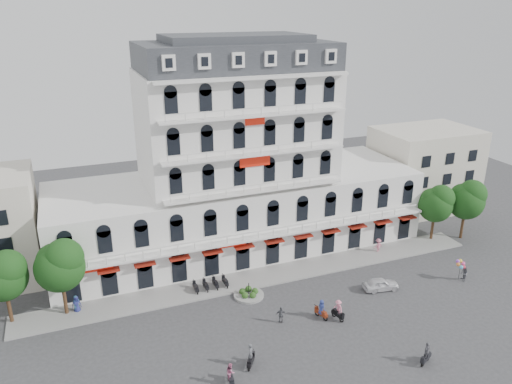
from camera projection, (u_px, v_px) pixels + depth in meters
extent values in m
plane|color=#38383A|center=(299.00, 321.00, 48.45)|extent=(120.00, 120.00, 0.00)
cube|color=gray|center=(264.00, 277.00, 56.26)|extent=(53.00, 4.00, 0.16)
cube|color=silver|center=(237.00, 212.00, 62.55)|extent=(45.00, 14.00, 9.00)
cube|color=silver|center=(236.00, 126.00, 58.66)|extent=(22.00, 12.00, 13.00)
cube|color=#2D3035|center=(235.00, 56.00, 55.83)|extent=(21.56, 11.76, 3.00)
cube|color=#2D3035|center=(235.00, 38.00, 55.16)|extent=(15.84, 8.64, 0.80)
cube|color=maroon|center=(259.00, 244.00, 56.36)|extent=(40.50, 1.00, 0.15)
cube|color=#B51A0B|center=(255.00, 160.00, 54.21)|extent=(3.50, 0.10, 1.40)
cube|color=beige|center=(423.00, 169.00, 73.97)|extent=(14.00, 10.00, 12.00)
cylinder|color=gray|center=(249.00, 295.00, 52.61)|extent=(3.20, 3.20, 0.24)
cylinder|color=black|center=(249.00, 289.00, 52.34)|extent=(0.08, 0.08, 1.40)
sphere|color=#29541C|center=(255.00, 291.00, 52.74)|extent=(0.70, 0.70, 0.70)
sphere|color=#29541C|center=(249.00, 289.00, 53.15)|extent=(0.70, 0.70, 0.70)
sphere|color=#29541C|center=(242.00, 291.00, 52.67)|extent=(0.70, 0.70, 0.70)
sphere|color=#29541C|center=(245.00, 295.00, 51.95)|extent=(0.70, 0.70, 0.70)
sphere|color=#29541C|center=(253.00, 295.00, 51.98)|extent=(0.70, 0.70, 0.70)
cylinder|color=#382314|center=(9.00, 307.00, 47.69)|extent=(0.36, 0.36, 3.52)
sphere|color=#153711|center=(3.00, 278.00, 46.56)|extent=(4.48, 4.48, 4.48)
sphere|color=#153711|center=(7.00, 268.00, 46.10)|extent=(3.52, 3.52, 3.52)
cylinder|color=#382314|center=(65.00, 298.00, 48.92)|extent=(0.36, 0.36, 3.74)
sphere|color=#153711|center=(60.00, 268.00, 47.72)|extent=(4.76, 4.76, 4.76)
sphere|color=#153711|center=(64.00, 258.00, 47.23)|extent=(3.74, 3.74, 3.74)
sphere|color=#153711|center=(54.00, 261.00, 47.60)|extent=(3.40, 3.40, 3.40)
cylinder|color=#382314|center=(432.00, 228.00, 64.73)|extent=(0.36, 0.36, 3.43)
sphere|color=#153711|center=(435.00, 205.00, 63.63)|extent=(4.37, 4.37, 4.37)
sphere|color=#153711|center=(441.00, 198.00, 63.18)|extent=(3.43, 3.43, 3.43)
sphere|color=#153711|center=(432.00, 200.00, 63.53)|extent=(3.12, 3.12, 3.12)
cylinder|color=#382314|center=(462.00, 225.00, 65.18)|extent=(0.36, 0.36, 3.65)
sphere|color=#153711|center=(466.00, 202.00, 64.01)|extent=(4.65, 4.65, 4.65)
sphere|color=#153711|center=(472.00, 194.00, 63.54)|extent=(3.65, 3.65, 3.65)
sphere|color=#153711|center=(463.00, 196.00, 63.90)|extent=(3.32, 3.32, 3.32)
imported|color=silver|center=(381.00, 284.00, 53.64)|extent=(4.08, 2.15, 1.32)
cube|color=black|center=(251.00, 361.00, 42.26)|extent=(1.16, 1.42, 0.35)
torus|color=black|center=(253.00, 359.00, 42.86)|extent=(0.45, 0.56, 0.60)
torus|color=black|center=(249.00, 368.00, 41.86)|extent=(0.45, 0.56, 0.60)
imported|color=#525459|center=(251.00, 353.00, 41.98)|extent=(0.74, 0.79, 1.82)
cube|color=black|center=(231.00, 379.00, 40.24)|extent=(0.54, 1.53, 0.35)
torus|color=black|center=(229.00, 377.00, 40.84)|extent=(0.20, 0.61, 0.60)
imported|color=#C2668E|center=(231.00, 372.00, 39.99)|extent=(0.72, 0.87, 1.63)
cube|color=maroon|center=(321.00, 313.00, 48.80)|extent=(0.81, 1.53, 0.35)
torus|color=black|center=(317.00, 313.00, 49.29)|extent=(0.31, 0.61, 0.60)
torus|color=black|center=(325.00, 318.00, 48.50)|extent=(0.31, 0.61, 0.60)
imported|color=navy|center=(321.00, 307.00, 48.56)|extent=(0.73, 0.90, 1.59)
cube|color=black|center=(426.00, 358.00, 42.61)|extent=(1.50, 0.99, 0.35)
torus|color=black|center=(423.00, 364.00, 42.33)|extent=(0.59, 0.38, 0.60)
torus|color=black|center=(428.00, 357.00, 43.09)|extent=(0.59, 0.38, 0.60)
imported|color=slate|center=(427.00, 351.00, 42.35)|extent=(1.07, 0.82, 1.70)
cube|color=black|center=(338.00, 314.00, 48.62)|extent=(0.66, 1.54, 0.35)
torus|color=black|center=(341.00, 319.00, 48.28)|extent=(0.24, 0.61, 0.60)
torus|color=black|center=(334.00, 314.00, 49.14)|extent=(0.24, 0.61, 0.60)
imported|color=pink|center=(338.00, 308.00, 48.36)|extent=(0.84, 1.19, 1.68)
imported|color=navy|center=(77.00, 304.00, 49.60)|extent=(0.91, 0.61, 1.81)
imported|color=#585A60|center=(281.00, 315.00, 47.99)|extent=(1.11, 0.79, 1.75)
imported|color=#CE6D86|center=(378.00, 246.00, 61.66)|extent=(1.24, 0.80, 1.82)
imported|color=#295A7C|center=(77.00, 304.00, 49.59)|extent=(0.81, 0.72, 1.87)
imported|color=slate|center=(464.00, 273.00, 55.30)|extent=(0.93, 1.05, 1.80)
cylinder|color=black|center=(459.00, 272.00, 55.39)|extent=(0.04, 0.04, 2.00)
sphere|color=#E54C99|center=(463.00, 264.00, 55.16)|extent=(0.44, 0.44, 0.44)
sphere|color=yellow|center=(460.00, 261.00, 55.29)|extent=(0.44, 0.44, 0.44)
sphere|color=#994CD8|center=(458.00, 261.00, 55.16)|extent=(0.44, 0.44, 0.44)
sphere|color=orange|center=(458.00, 264.00, 54.91)|extent=(0.44, 0.44, 0.44)
sphere|color=#4CB2E5|center=(461.00, 267.00, 54.78)|extent=(0.44, 0.44, 0.44)
sphere|color=#D8334C|center=(464.00, 267.00, 54.93)|extent=(0.44, 0.44, 0.44)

